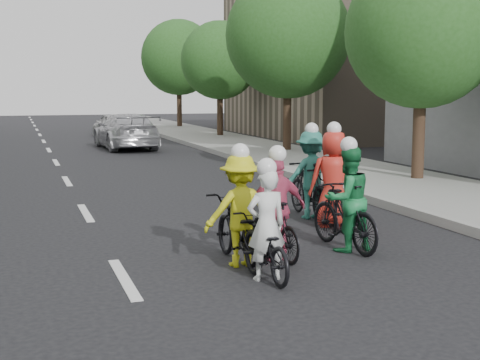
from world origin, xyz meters
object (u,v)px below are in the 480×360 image
cyclist_0 (346,208)px  cyclist_5 (264,240)px  follow_car_lead (126,131)px  follow_car_trail (113,125)px  cyclist_4 (310,181)px  cyclist_1 (276,218)px  cyclist_3 (331,190)px  cyclist_2 (239,221)px

cyclist_0 → cyclist_5: cyclist_0 is taller
cyclist_5 → follow_car_lead: (1.37, 20.18, 0.23)m
cyclist_5 → follow_car_trail: bearing=-95.2°
cyclist_4 → follow_car_trail: bearing=-87.0°
cyclist_5 → follow_car_trail: cyclist_5 is taller
cyclist_0 → cyclist_5: 2.05m
cyclist_1 → cyclist_5: 1.03m
cyclist_3 → follow_car_lead: size_ratio=0.38×
follow_car_lead → cyclist_2: bearing=82.8°
cyclist_2 → cyclist_3: cyclist_3 is taller
cyclist_5 → follow_car_trail: (1.80, 27.18, 0.13)m
cyclist_2 → cyclist_3: bearing=-140.8°
cyclist_4 → follow_car_lead: size_ratio=0.36×
cyclist_1 → cyclist_4: bearing=-129.9°
cyclist_4 → cyclist_5: cyclist_4 is taller
cyclist_3 → cyclist_4: bearing=-75.1°
cyclist_3 → cyclist_5: cyclist_3 is taller
cyclist_1 → follow_car_trail: bearing=-99.6°
follow_car_trail → cyclist_2: bearing=79.6°
cyclist_0 → cyclist_3: bearing=-116.3°
follow_car_lead → follow_car_trail: 7.02m
cyclist_3 → follow_car_trail: 24.38m
cyclist_4 → cyclist_5: bearing=59.3°
cyclist_2 → follow_car_lead: (1.47, 19.43, 0.11)m
cyclist_4 → cyclist_5: (-2.31, -3.65, -0.20)m
cyclist_2 → cyclist_5: 0.77m
cyclist_3 → cyclist_2: bearing=51.4°
cyclist_0 → follow_car_trail: size_ratio=0.47×
cyclist_4 → follow_car_lead: cyclist_4 is taller
cyclist_0 → cyclist_3: 1.86m
cyclist_1 → cyclist_2: bearing=5.5°
cyclist_5 → cyclist_1: bearing=-121.4°
cyclist_1 → cyclist_2: 0.63m
cyclist_3 → cyclist_4: size_ratio=1.06×
cyclist_1 → cyclist_5: (-0.51, -0.88, -0.10)m
cyclist_1 → cyclist_4: size_ratio=0.91×
follow_car_lead → cyclist_3: bearing=90.4°
follow_car_lead → follow_car_trail: follow_car_lead is taller
cyclist_3 → follow_car_trail: (-0.56, 24.37, -0.01)m
cyclist_2 → cyclist_5: size_ratio=1.14×
cyclist_4 → follow_car_trail: size_ratio=0.49×
cyclist_1 → follow_car_lead: cyclist_1 is taller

